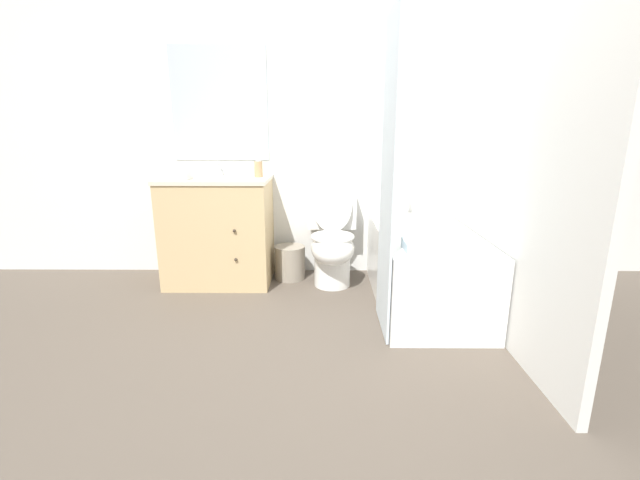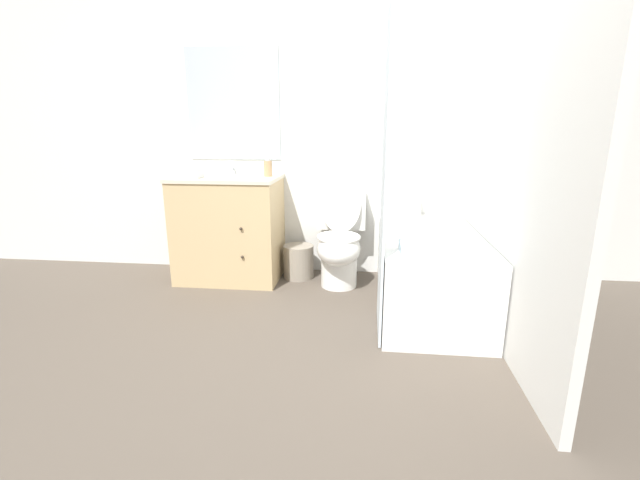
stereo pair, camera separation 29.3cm
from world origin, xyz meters
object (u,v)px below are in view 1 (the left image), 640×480
toilet (332,241)px  tissue_box (249,171)px  bath_towel_folded (433,246)px  sink_faucet (221,171)px  wastebasket (290,262)px  bathtub (423,266)px  hand_towel_folded (175,175)px  vanity_cabinet (219,230)px  soap_dispenser (259,169)px

toilet → tissue_box: 0.91m
tissue_box → bath_towel_folded: (1.29, -1.06, -0.35)m
sink_faucet → toilet: 1.13m
sink_faucet → wastebasket: (0.58, -0.12, -0.78)m
bathtub → tissue_box: bearing=158.0°
hand_towel_folded → sink_faucet: bearing=49.4°
vanity_cabinet → soap_dispenser: (0.35, 0.04, 0.50)m
vanity_cabinet → soap_dispenser: 0.61m
soap_dispenser → toilet: bearing=-8.2°
bathtub → soap_dispenser: (-1.27, 0.47, 0.68)m
bathtub → wastebasket: size_ratio=4.96×
wastebasket → soap_dispenser: size_ratio=1.84×
sink_faucet → bathtub: size_ratio=0.10×
wastebasket → tissue_box: (-0.33, 0.05, 0.78)m
vanity_cabinet → tissue_box: (0.25, 0.12, 0.48)m
soap_dispenser → bathtub: bearing=-20.3°
soap_dispenser → bath_towel_folded: size_ratio=0.45×
sink_faucet → toilet: (0.95, -0.24, -0.55)m
sink_faucet → bath_towel_folded: size_ratio=0.40×
hand_towel_folded → toilet: bearing=4.1°
vanity_cabinet → hand_towel_folded: bearing=-153.4°
sink_faucet → hand_towel_folded: 0.43m
bathtub → hand_towel_folded: 2.03m
tissue_box → soap_dispenser: (0.09, -0.08, 0.03)m
sink_faucet → soap_dispenser: soap_dispenser is taller
hand_towel_folded → bathtub: bearing=-8.8°
sink_faucet → toilet: size_ratio=0.16×
toilet → bathtub: bearing=-29.7°
sink_faucet → bathtub: (1.62, -0.62, -0.65)m
vanity_cabinet → tissue_box: tissue_box is taller
sink_faucet → tissue_box: bearing=-15.6°
toilet → bathtub: toilet is taller
sink_faucet → toilet: bearing=-14.2°
soap_dispenser → vanity_cabinet: bearing=-174.2°
hand_towel_folded → bath_towel_folded: hand_towel_folded is taller
toilet → bathtub: (0.67, -0.38, -0.09)m
wastebasket → tissue_box: tissue_box is taller
sink_faucet → wastebasket: bearing=-11.4°
tissue_box → toilet: bearing=-13.7°
sink_faucet → bath_towel_folded: 1.95m
bathtub → toilet: bearing=150.3°
soap_dispenser → hand_towel_folded: soap_dispenser is taller
vanity_cabinet → toilet: vanity_cabinet is taller
vanity_cabinet → tissue_box: bearing=24.8°
hand_towel_folded → tissue_box: bearing=25.8°
bathtub → tissue_box: 1.61m
bathtub → soap_dispenser: 1.52m
toilet → bath_towel_folded: 1.09m
toilet → bath_towel_folded: (0.60, -0.89, 0.21)m
bathtub → wastebasket: 1.16m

